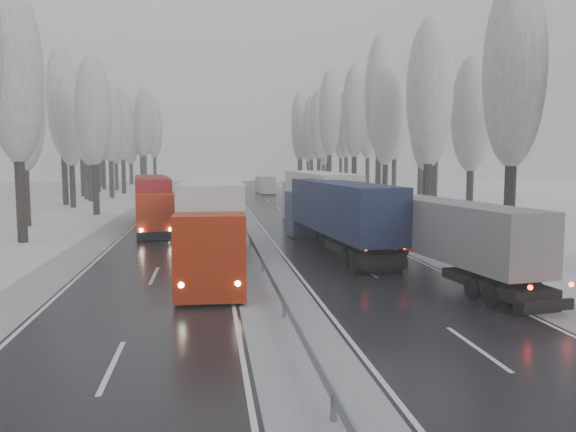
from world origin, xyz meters
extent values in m
plane|color=white|center=(0.00, 0.00, 0.00)|extent=(260.00, 260.00, 0.00)
cube|color=black|center=(5.25, 30.00, 0.01)|extent=(7.50, 200.00, 0.03)
cube|color=black|center=(-5.25, 30.00, 0.01)|extent=(7.50, 200.00, 0.03)
cube|color=#A5A7AD|center=(0.00, 30.00, 0.02)|extent=(3.00, 200.00, 0.04)
cube|color=#A5A7AD|center=(10.20, 30.00, 0.02)|extent=(2.40, 200.00, 0.04)
cube|color=#A5A7AD|center=(-10.20, 30.00, 0.02)|extent=(2.40, 200.00, 0.04)
cube|color=slate|center=(0.00, 30.00, 0.60)|extent=(0.06, 200.00, 0.32)
cube|color=slate|center=(0.00, -4.00, 0.30)|extent=(0.12, 0.12, 0.60)
cube|color=slate|center=(0.00, 28.00, 0.30)|extent=(0.12, 0.12, 0.60)
cube|color=slate|center=(0.00, 60.00, 0.30)|extent=(0.12, 0.12, 0.60)
cylinder|color=black|center=(15.04, 15.67, 2.80)|extent=(0.68, 0.68, 5.60)
ellipsoid|color=gray|center=(15.04, 15.67, 10.80)|extent=(3.60, 3.60, 11.45)
cylinder|color=black|center=(14.51, 27.03, 2.81)|extent=(0.68, 0.68, 5.62)
ellipsoid|color=gray|center=(14.51, 27.03, 10.84)|extent=(3.60, 3.60, 11.48)
cylinder|color=black|center=(20.02, 31.03, 2.47)|extent=(0.64, 0.64, 4.94)
ellipsoid|color=gray|center=(20.02, 31.03, 9.53)|extent=(3.60, 3.60, 10.09)
cylinder|color=black|center=(17.90, 35.17, 2.66)|extent=(0.66, 0.66, 5.32)
ellipsoid|color=gray|center=(17.90, 35.17, 10.27)|extent=(3.60, 3.60, 10.88)
cylinder|color=black|center=(20.12, 39.17, 3.16)|extent=(0.72, 0.72, 6.31)
ellipsoid|color=gray|center=(20.12, 39.17, 12.17)|extent=(3.60, 3.60, 12.90)
cylinder|color=black|center=(17.02, 45.60, 2.69)|extent=(0.67, 0.67, 5.38)
ellipsoid|color=gray|center=(17.02, 45.60, 10.37)|extent=(3.60, 3.60, 10.98)
cylinder|color=black|center=(23.31, 49.60, 2.30)|extent=(0.62, 0.62, 4.59)
ellipsoid|color=gray|center=(23.31, 49.60, 8.86)|extent=(3.60, 3.60, 9.39)
cylinder|color=black|center=(17.90, 51.02, 3.47)|extent=(0.76, 0.76, 6.95)
ellipsoid|color=gray|center=(17.90, 51.02, 13.40)|extent=(3.60, 3.60, 14.19)
cylinder|color=black|center=(24.81, 55.02, 3.30)|extent=(0.74, 0.74, 6.59)
ellipsoid|color=gray|center=(24.81, 55.02, 12.71)|extent=(3.60, 3.60, 13.46)
cylinder|color=black|center=(17.56, 61.27, 3.18)|extent=(0.72, 0.72, 6.37)
ellipsoid|color=gray|center=(17.56, 61.27, 12.28)|extent=(3.60, 3.60, 13.01)
cylinder|color=black|center=(24.72, 65.27, 2.99)|extent=(0.70, 0.70, 5.97)
ellipsoid|color=gray|center=(24.72, 65.27, 11.52)|extent=(3.60, 3.60, 12.20)
cylinder|color=black|center=(16.34, 71.95, 3.33)|extent=(0.74, 0.74, 6.65)
ellipsoid|color=gray|center=(16.34, 71.95, 12.83)|extent=(3.60, 3.60, 13.59)
cylinder|color=black|center=(23.71, 75.95, 3.07)|extent=(0.71, 0.71, 6.14)
ellipsoid|color=gray|center=(23.71, 75.95, 11.84)|extent=(3.60, 3.60, 12.54)
cylinder|color=black|center=(16.56, 81.70, 3.03)|extent=(0.71, 0.71, 6.05)
ellipsoid|color=gray|center=(16.56, 81.70, 11.68)|extent=(3.60, 3.60, 12.37)
cylinder|color=black|center=(22.48, 85.70, 3.15)|extent=(0.72, 0.72, 6.30)
ellipsoid|color=gray|center=(22.48, 85.70, 12.15)|extent=(3.60, 3.60, 12.87)
cylinder|color=black|center=(16.63, 89.21, 2.94)|extent=(0.70, 0.70, 5.88)
ellipsoid|color=gray|center=(16.63, 89.21, 11.33)|extent=(3.60, 3.60, 12.00)
cylinder|color=black|center=(19.77, 93.21, 2.43)|extent=(0.64, 0.64, 4.86)
ellipsoid|color=gray|center=(19.77, 93.21, 9.37)|extent=(3.60, 3.60, 9.92)
cylinder|color=black|center=(15.73, 96.32, 2.99)|extent=(0.70, 0.70, 5.98)
ellipsoid|color=gray|center=(15.73, 96.32, 11.53)|extent=(3.60, 3.60, 12.21)
cylinder|color=black|center=(24.94, 100.32, 3.09)|extent=(0.71, 0.71, 6.19)
ellipsoid|color=gray|center=(24.94, 100.32, 11.93)|extent=(3.60, 3.60, 12.64)
cylinder|color=black|center=(17.04, 106.16, 3.43)|extent=(0.75, 0.75, 6.86)
ellipsoid|color=gray|center=(17.04, 106.16, 13.22)|extent=(3.60, 3.60, 14.01)
cylinder|color=black|center=(24.02, 110.16, 2.77)|extent=(0.68, 0.68, 5.55)
ellipsoid|color=gray|center=(24.02, 110.16, 10.70)|extent=(3.60, 3.60, 11.33)
cylinder|color=black|center=(18.73, 116.73, 3.05)|extent=(0.71, 0.71, 6.09)
ellipsoid|color=gray|center=(18.73, 116.73, 11.75)|extent=(3.60, 3.60, 12.45)
cylinder|color=black|center=(21.55, 120.73, 2.74)|extent=(0.67, 0.67, 5.49)
ellipsoid|color=gray|center=(21.55, 120.73, 10.58)|extent=(3.60, 3.60, 11.21)
cylinder|color=black|center=(-15.13, 24.57, 2.92)|extent=(0.69, 0.69, 5.83)
ellipsoid|color=gray|center=(-15.13, 24.57, 11.25)|extent=(3.60, 3.60, 11.92)
cylinder|color=black|center=(-17.75, 34.20, 2.52)|extent=(0.65, 0.65, 5.03)
ellipsoid|color=gray|center=(-17.75, 34.20, 9.70)|extent=(3.60, 3.60, 10.28)
cylinder|color=black|center=(-13.94, 43.73, 2.72)|extent=(0.67, 0.67, 5.44)
ellipsoid|color=gray|center=(-13.94, 43.73, 10.49)|extent=(3.60, 3.60, 11.11)
cylinder|color=black|center=(-21.85, 47.73, 2.86)|extent=(0.69, 0.69, 5.72)
ellipsoid|color=gray|center=(-21.85, 47.73, 11.04)|extent=(3.60, 3.60, 11.69)
cylinder|color=black|center=(-18.26, 52.71, 2.61)|extent=(0.66, 0.66, 5.23)
ellipsoid|color=gray|center=(-18.26, 52.71, 10.08)|extent=(3.60, 3.60, 10.68)
cylinder|color=black|center=(-20.05, 56.71, 3.30)|extent=(0.74, 0.74, 6.60)
ellipsoid|color=gray|center=(-20.05, 56.71, 12.74)|extent=(3.60, 3.60, 13.49)
cylinder|color=black|center=(-18.16, 62.35, 2.58)|extent=(0.65, 0.65, 5.16)
ellipsoid|color=gray|center=(-18.16, 62.35, 9.95)|extent=(3.60, 3.60, 10.54)
cylinder|color=black|center=(-19.54, 66.35, 2.90)|extent=(0.69, 0.69, 5.79)
ellipsoid|color=gray|center=(-19.54, 66.35, 11.18)|extent=(3.60, 3.60, 11.84)
cylinder|color=black|center=(-16.58, 69.11, 2.82)|extent=(0.68, 0.68, 5.64)
ellipsoid|color=gray|center=(-16.58, 69.11, 10.89)|extent=(3.60, 3.60, 11.53)
cylinder|color=black|center=(-21.42, 73.11, 3.28)|extent=(0.73, 0.73, 6.56)
ellipsoid|color=gray|center=(-21.42, 73.11, 12.65)|extent=(3.60, 3.60, 13.40)
cylinder|color=black|center=(-16.33, 79.19, 2.90)|extent=(0.69, 0.69, 5.79)
ellipsoid|color=gray|center=(-16.33, 79.19, 11.17)|extent=(3.60, 3.60, 11.84)
cylinder|color=black|center=(-21.09, 83.19, 3.32)|extent=(0.74, 0.74, 6.65)
ellipsoid|color=gray|center=(-21.09, 83.19, 12.82)|extent=(3.60, 3.60, 13.58)
cylinder|color=black|center=(-18.93, 88.54, 2.56)|extent=(0.65, 0.65, 5.12)
ellipsoid|color=gray|center=(-18.93, 88.54, 9.88)|extent=(3.60, 3.60, 10.46)
cylinder|color=black|center=(-21.82, 92.54, 2.92)|extent=(0.69, 0.69, 5.84)
ellipsoid|color=gray|center=(-21.82, 92.54, 11.26)|extent=(3.60, 3.60, 11.92)
cylinder|color=black|center=(-15.07, 99.33, 3.34)|extent=(0.74, 0.74, 6.67)
ellipsoid|color=gray|center=(-15.07, 99.33, 12.87)|extent=(3.60, 3.60, 13.63)
cylinder|color=black|center=(-24.20, 103.33, 3.15)|extent=(0.72, 0.72, 6.31)
ellipsoid|color=gray|center=(-24.20, 103.33, 12.16)|extent=(3.60, 3.60, 12.88)
cylinder|color=black|center=(-14.05, 108.72, 3.14)|extent=(0.72, 0.72, 6.29)
ellipsoid|color=gray|center=(-14.05, 108.72, 12.12)|extent=(3.60, 3.60, 12.84)
cylinder|color=black|center=(-19.66, 112.72, 2.43)|extent=(0.64, 0.64, 4.86)
ellipsoid|color=gray|center=(-19.66, 112.72, 9.36)|extent=(3.60, 3.60, 9.92)
cylinder|color=black|center=(-17.56, 115.31, 3.31)|extent=(0.74, 0.74, 6.63)
ellipsoid|color=gray|center=(-17.56, 115.31, 12.78)|extent=(3.60, 3.60, 13.54)
cylinder|color=black|center=(-20.33, 119.31, 2.89)|extent=(0.69, 0.69, 5.79)
ellipsoid|color=gray|center=(-20.33, 119.31, 11.16)|extent=(3.60, 3.60, 11.82)
cube|color=#47474C|center=(7.44, 16.12, 1.48)|extent=(2.53, 2.61, 2.70)
cube|color=black|center=(7.29, 17.23, 2.11)|extent=(2.06, 0.35, 0.90)
cube|color=black|center=(7.28, 17.32, 0.40)|extent=(2.25, 0.42, 0.45)
cube|color=slate|center=(8.34, 9.16, 2.43)|extent=(3.77, 11.90, 2.52)
cube|color=black|center=(9.09, 3.31, 0.49)|extent=(2.07, 0.37, 0.40)
cube|color=black|center=(8.75, 5.95, 0.67)|extent=(2.60, 5.16, 0.40)
cube|color=black|center=(9.03, 3.80, 0.31)|extent=(2.06, 0.32, 0.54)
cylinder|color=black|center=(6.59, 15.28, 0.47)|extent=(0.43, 0.97, 0.94)
cylinder|color=black|center=(8.47, 15.53, 0.47)|extent=(0.43, 0.97, 0.94)
cylinder|color=black|center=(7.86, 5.47, 0.47)|extent=(0.43, 0.97, 0.94)
cylinder|color=black|center=(9.74, 5.71, 0.47)|extent=(0.43, 0.97, 0.94)
cylinder|color=black|center=(8.01, 4.31, 0.47)|extent=(0.43, 0.97, 0.94)
cylinder|color=black|center=(9.89, 4.55, 0.47)|extent=(0.43, 0.97, 0.94)
sphere|color=#FF0C05|center=(8.25, 3.14, 1.21)|extent=(0.18, 0.18, 0.18)
sphere|color=#FF0C05|center=(9.95, 3.36, 1.21)|extent=(0.18, 0.18, 0.18)
sphere|color=white|center=(6.43, 17.24, 0.76)|extent=(0.20, 0.20, 0.20)
sphere|color=white|center=(8.13, 17.46, 0.76)|extent=(0.20, 0.20, 0.20)
cube|color=navy|center=(4.37, 24.89, 1.72)|extent=(2.84, 2.93, 3.12)
cube|color=black|center=(4.25, 26.18, 2.44)|extent=(2.39, 0.32, 1.04)
cube|color=black|center=(4.24, 26.28, 0.47)|extent=(2.60, 0.39, 0.52)
cube|color=#141437|center=(5.12, 16.81, 2.81)|extent=(3.88, 13.70, 2.91)
cube|color=black|center=(5.74, 10.03, 0.57)|extent=(2.39, 0.34, 0.47)
cube|color=black|center=(5.46, 13.08, 0.78)|extent=(2.80, 5.90, 0.47)
cube|color=black|center=(5.69, 10.60, 0.36)|extent=(2.39, 0.28, 0.62)
cylinder|color=black|center=(3.36, 23.96, 0.54)|extent=(0.46, 1.11, 1.08)
cylinder|color=black|center=(5.53, 24.16, 0.54)|extent=(0.46, 1.11, 1.08)
cylinder|color=black|center=(4.41, 12.57, 0.54)|extent=(0.46, 1.11, 1.08)
cylinder|color=black|center=(6.58, 12.77, 0.54)|extent=(0.46, 1.11, 1.08)
cylinder|color=black|center=(4.53, 11.22, 0.54)|extent=(0.46, 1.11, 1.08)
cylinder|color=black|center=(6.71, 11.42, 0.54)|extent=(0.46, 1.11, 1.08)
sphere|color=#FF0C05|center=(4.76, 9.87, 1.40)|extent=(0.21, 0.21, 0.21)
sphere|color=#FF0C05|center=(6.73, 10.05, 1.40)|extent=(0.21, 0.21, 0.21)
sphere|color=white|center=(3.25, 26.22, 0.88)|extent=(0.23, 0.23, 0.23)
sphere|color=white|center=(5.22, 26.41, 0.88)|extent=(0.23, 0.23, 0.23)
cube|color=#B6B4A1|center=(5.68, 36.57, 1.84)|extent=(2.90, 3.01, 3.35)
cube|color=black|center=(5.62, 37.96, 2.63)|extent=(2.57, 0.21, 1.12)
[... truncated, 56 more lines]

